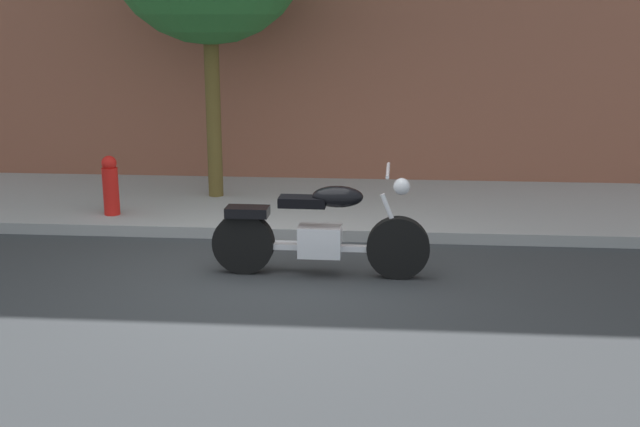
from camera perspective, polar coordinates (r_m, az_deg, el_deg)
ground_plane at (r=7.92m, az=-3.60°, el=-4.98°), size 60.00×60.00×0.00m
sidewalk at (r=10.72m, az=-1.35°, el=0.62°), size 20.83×3.02×0.14m
motorcycle at (r=7.95m, az=-0.01°, el=-1.44°), size 2.25×0.70×1.14m
fire_hydrant at (r=10.22m, az=-15.16°, el=1.65°), size 0.20×0.20×0.91m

